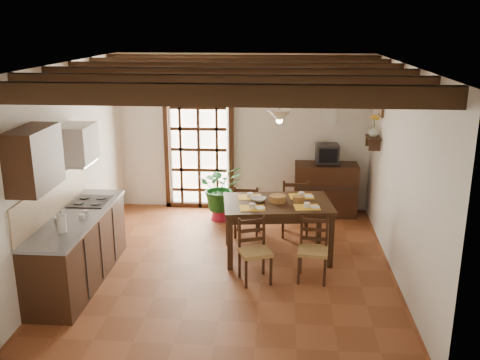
# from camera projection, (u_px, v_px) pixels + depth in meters

# --- Properties ---
(ground_plane) EXTENTS (5.00, 5.00, 0.00)m
(ground_plane) POSITION_uv_depth(u_px,v_px,m) (231.00, 266.00, 7.57)
(ground_plane) COLOR brown
(room_shell) EXTENTS (4.52, 5.02, 2.81)m
(room_shell) POSITION_uv_depth(u_px,v_px,m) (230.00, 140.00, 7.05)
(room_shell) COLOR silver
(room_shell) RESTS_ON ground_plane
(ceiling_beams) EXTENTS (4.50, 4.34, 0.20)m
(ceiling_beams) POSITION_uv_depth(u_px,v_px,m) (230.00, 73.00, 6.80)
(ceiling_beams) COLOR black
(ceiling_beams) RESTS_ON room_shell
(french_door) EXTENTS (1.26, 0.11, 2.32)m
(french_door) POSITION_uv_depth(u_px,v_px,m) (199.00, 145.00, 9.63)
(french_door) COLOR white
(french_door) RESTS_ON ground_plane
(kitchen_counter) EXTENTS (0.64, 2.25, 1.38)m
(kitchen_counter) POSITION_uv_depth(u_px,v_px,m) (78.00, 248.00, 7.00)
(kitchen_counter) COLOR black
(kitchen_counter) RESTS_ON ground_plane
(upper_cabinet) EXTENTS (0.35, 0.80, 0.70)m
(upper_cabinet) POSITION_uv_depth(u_px,v_px,m) (34.00, 159.00, 5.95)
(upper_cabinet) COLOR black
(upper_cabinet) RESTS_ON room_shell
(range_hood) EXTENTS (0.38, 0.60, 0.54)m
(range_hood) POSITION_uv_depth(u_px,v_px,m) (78.00, 144.00, 7.18)
(range_hood) COLOR white
(range_hood) RESTS_ON room_shell
(counter_items) EXTENTS (0.50, 1.43, 0.25)m
(counter_items) POSITION_uv_depth(u_px,v_px,m) (77.00, 210.00, 6.95)
(counter_items) COLOR black
(counter_items) RESTS_ON kitchen_counter
(dining_table) EXTENTS (1.64, 1.17, 0.83)m
(dining_table) POSITION_uv_depth(u_px,v_px,m) (277.00, 209.00, 7.70)
(dining_table) COLOR black
(dining_table) RESTS_ON ground_plane
(chair_near_left) EXTENTS (0.50, 0.48, 0.85)m
(chair_near_left) POSITION_uv_depth(u_px,v_px,m) (255.00, 262.00, 7.06)
(chair_near_left) COLOR #9F7B43
(chair_near_left) RESTS_ON ground_plane
(chair_near_right) EXTENTS (0.43, 0.41, 0.84)m
(chair_near_right) POSITION_uv_depth(u_px,v_px,m) (312.00, 261.00, 7.09)
(chair_near_right) COLOR #9F7B43
(chair_near_right) RESTS_ON ground_plane
(chair_far_left) EXTENTS (0.42, 0.41, 0.87)m
(chair_far_left) POSITION_uv_depth(u_px,v_px,m) (247.00, 220.00, 8.56)
(chair_far_left) COLOR #9F7B43
(chair_far_left) RESTS_ON ground_plane
(chair_far_right) EXTENTS (0.44, 0.42, 0.95)m
(chair_far_right) POSITION_uv_depth(u_px,v_px,m) (295.00, 217.00, 8.59)
(chair_far_right) COLOR #9F7B43
(chair_far_right) RESTS_ON ground_plane
(table_setting) EXTENTS (1.12, 0.74, 0.10)m
(table_setting) POSITION_uv_depth(u_px,v_px,m) (278.00, 195.00, 7.63)
(table_setting) COLOR gold
(table_setting) RESTS_ON dining_table
(table_bowl) EXTENTS (0.27, 0.27, 0.05)m
(table_bowl) POSITION_uv_depth(u_px,v_px,m) (258.00, 199.00, 7.70)
(table_bowl) COLOR white
(table_bowl) RESTS_ON dining_table
(sideboard) EXTENTS (1.10, 0.50, 0.93)m
(sideboard) POSITION_uv_depth(u_px,v_px,m) (325.00, 189.00, 9.46)
(sideboard) COLOR black
(sideboard) RESTS_ON ground_plane
(crt_tv) EXTENTS (0.40, 0.37, 0.33)m
(crt_tv) POSITION_uv_depth(u_px,v_px,m) (327.00, 154.00, 9.26)
(crt_tv) COLOR black
(crt_tv) RESTS_ON sideboard
(fuse_box) EXTENTS (0.25, 0.03, 0.32)m
(fuse_box) POSITION_uv_depth(u_px,v_px,m) (329.00, 115.00, 9.33)
(fuse_box) COLOR white
(fuse_box) RESTS_ON room_shell
(plant_pot) EXTENTS (0.35, 0.35, 0.21)m
(plant_pot) POSITION_uv_depth(u_px,v_px,m) (221.00, 213.00, 9.31)
(plant_pot) COLOR maroon
(plant_pot) RESTS_ON ground_plane
(potted_plant) EXTENTS (2.32, 2.14, 2.13)m
(potted_plant) POSITION_uv_depth(u_px,v_px,m) (221.00, 188.00, 9.18)
(potted_plant) COLOR #144C19
(potted_plant) RESTS_ON ground_plane
(wall_shelf) EXTENTS (0.20, 0.42, 0.20)m
(wall_shelf) POSITION_uv_depth(u_px,v_px,m) (373.00, 140.00, 8.51)
(wall_shelf) COLOR black
(wall_shelf) RESTS_ON room_shell
(shelf_vase) EXTENTS (0.15, 0.15, 0.15)m
(shelf_vase) POSITION_uv_depth(u_px,v_px,m) (374.00, 131.00, 8.47)
(shelf_vase) COLOR #B2BFB2
(shelf_vase) RESTS_ON wall_shelf
(shelf_flowers) EXTENTS (0.14, 0.14, 0.36)m
(shelf_flowers) POSITION_uv_depth(u_px,v_px,m) (375.00, 118.00, 8.41)
(shelf_flowers) COLOR gold
(shelf_flowers) RESTS_ON shelf_vase
(framed_picture) EXTENTS (0.03, 0.32, 0.32)m
(framed_picture) POSITION_uv_depth(u_px,v_px,m) (381.00, 106.00, 8.35)
(framed_picture) COLOR brown
(framed_picture) RESTS_ON room_shell
(pendant_lamp) EXTENTS (0.36, 0.36, 0.84)m
(pendant_lamp) POSITION_uv_depth(u_px,v_px,m) (279.00, 115.00, 7.40)
(pendant_lamp) COLOR black
(pendant_lamp) RESTS_ON room_shell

